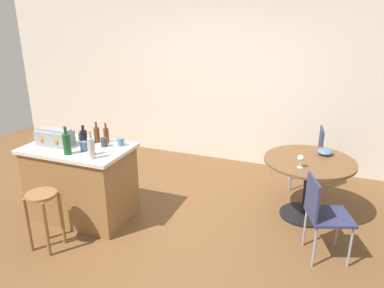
{
  "coord_description": "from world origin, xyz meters",
  "views": [
    {
      "loc": [
        1.65,
        -3.32,
        2.33
      ],
      "look_at": [
        0.26,
        0.28,
        0.95
      ],
      "focal_mm": 34.31,
      "sensor_mm": 36.0,
      "label": 1
    }
  ],
  "objects_px": {
    "bottle_3": "(92,148)",
    "bottle_4": "(91,148)",
    "wine_glass": "(301,159)",
    "serving_bowl": "(325,152)",
    "bottle_2": "(106,135)",
    "cup_2": "(104,142)",
    "folding_chair_near": "(310,153)",
    "folding_chair_far": "(323,212)",
    "kitchen_island": "(81,182)",
    "bottle_1": "(84,137)",
    "cup_3": "(82,137)",
    "cup_1": "(121,142)",
    "bottle_0": "(67,144)",
    "bottle_5": "(97,134)",
    "dining_table": "(308,173)",
    "wooden_stool": "(43,209)",
    "toolbox": "(55,137)",
    "cup_0": "(84,146)"
  },
  "relations": [
    {
      "from": "bottle_3",
      "to": "bottle_4",
      "type": "xyz_separation_m",
      "value": [
        0.06,
        -0.09,
        0.04
      ]
    },
    {
      "from": "wine_glass",
      "to": "serving_bowl",
      "type": "bearing_deg",
      "value": 64.68
    },
    {
      "from": "bottle_2",
      "to": "cup_2",
      "type": "height_order",
      "value": "bottle_2"
    },
    {
      "from": "folding_chair_near",
      "to": "folding_chair_far",
      "type": "xyz_separation_m",
      "value": [
        0.23,
        -1.58,
        -0.01
      ]
    },
    {
      "from": "folding_chair_near",
      "to": "folding_chair_far",
      "type": "relative_size",
      "value": 1.02
    },
    {
      "from": "kitchen_island",
      "to": "bottle_1",
      "type": "height_order",
      "value": "bottle_1"
    },
    {
      "from": "wine_glass",
      "to": "serving_bowl",
      "type": "distance_m",
      "value": 0.56
    },
    {
      "from": "kitchen_island",
      "to": "folding_chair_far",
      "type": "height_order",
      "value": "kitchen_island"
    },
    {
      "from": "cup_3",
      "to": "wine_glass",
      "type": "height_order",
      "value": "cup_3"
    },
    {
      "from": "bottle_2",
      "to": "bottle_3",
      "type": "distance_m",
      "value": 0.41
    },
    {
      "from": "bottle_4",
      "to": "folding_chair_near",
      "type": "bearing_deg",
      "value": 44.26
    },
    {
      "from": "kitchen_island",
      "to": "bottle_2",
      "type": "relative_size",
      "value": 5.12
    },
    {
      "from": "bottle_4",
      "to": "cup_1",
      "type": "height_order",
      "value": "bottle_4"
    },
    {
      "from": "bottle_0",
      "to": "bottle_5",
      "type": "xyz_separation_m",
      "value": [
        0.07,
        0.44,
        -0.03
      ]
    },
    {
      "from": "bottle_1",
      "to": "bottle_5",
      "type": "relative_size",
      "value": 0.93
    },
    {
      "from": "dining_table",
      "to": "bottle_0",
      "type": "bearing_deg",
      "value": -153.93
    },
    {
      "from": "bottle_5",
      "to": "cup_2",
      "type": "distance_m",
      "value": 0.19
    },
    {
      "from": "folding_chair_far",
      "to": "bottle_1",
      "type": "distance_m",
      "value": 2.71
    },
    {
      "from": "wooden_stool",
      "to": "cup_1",
      "type": "height_order",
      "value": "cup_1"
    },
    {
      "from": "dining_table",
      "to": "toolbox",
      "type": "bearing_deg",
      "value": -160.02
    },
    {
      "from": "bottle_3",
      "to": "bottle_5",
      "type": "height_order",
      "value": "bottle_5"
    },
    {
      "from": "bottle_3",
      "to": "bottle_5",
      "type": "bearing_deg",
      "value": 117.66
    },
    {
      "from": "dining_table",
      "to": "toolbox",
      "type": "height_order",
      "value": "toolbox"
    },
    {
      "from": "cup_1",
      "to": "cup_2",
      "type": "distance_m",
      "value": 0.19
    },
    {
      "from": "bottle_1",
      "to": "serving_bowl",
      "type": "distance_m",
      "value": 2.84
    },
    {
      "from": "bottle_1",
      "to": "cup_1",
      "type": "height_order",
      "value": "bottle_1"
    },
    {
      "from": "folding_chair_near",
      "to": "bottle_0",
      "type": "xyz_separation_m",
      "value": [
        -2.4,
        -2.01,
        0.49
      ]
    },
    {
      "from": "toolbox",
      "to": "kitchen_island",
      "type": "bearing_deg",
      "value": 8.58
    },
    {
      "from": "cup_3",
      "to": "serving_bowl",
      "type": "xyz_separation_m",
      "value": [
        2.73,
        0.98,
        -0.17
      ]
    },
    {
      "from": "kitchen_island",
      "to": "bottle_1",
      "type": "distance_m",
      "value": 0.54
    },
    {
      "from": "cup_1",
      "to": "wine_glass",
      "type": "xyz_separation_m",
      "value": [
        1.95,
        0.48,
        -0.1
      ]
    },
    {
      "from": "cup_2",
      "to": "wooden_stool",
      "type": "bearing_deg",
      "value": -107.78
    },
    {
      "from": "wine_glass",
      "to": "toolbox",
      "type": "bearing_deg",
      "value": -164.65
    },
    {
      "from": "dining_table",
      "to": "serving_bowl",
      "type": "relative_size",
      "value": 5.76
    },
    {
      "from": "cup_3",
      "to": "bottle_4",
      "type": "bearing_deg",
      "value": -44.47
    },
    {
      "from": "cup_1",
      "to": "bottle_2",
      "type": "bearing_deg",
      "value": 168.97
    },
    {
      "from": "bottle_0",
      "to": "bottle_3",
      "type": "xyz_separation_m",
      "value": [
        0.26,
        0.08,
        -0.04
      ]
    },
    {
      "from": "bottle_1",
      "to": "bottle_2",
      "type": "xyz_separation_m",
      "value": [
        0.2,
        0.16,
        0.0
      ]
    },
    {
      "from": "bottle_0",
      "to": "cup_3",
      "type": "xyz_separation_m",
      "value": [
        -0.14,
        0.44,
        -0.08
      ]
    },
    {
      "from": "cup_0",
      "to": "serving_bowl",
      "type": "height_order",
      "value": "cup_0"
    },
    {
      "from": "folding_chair_near",
      "to": "bottle_2",
      "type": "relative_size",
      "value": 3.73
    },
    {
      "from": "cup_0",
      "to": "bottle_1",
      "type": "bearing_deg",
      "value": 126.39
    },
    {
      "from": "bottle_3",
      "to": "kitchen_island",
      "type": "bearing_deg",
      "value": 154.22
    },
    {
      "from": "folding_chair_near",
      "to": "serving_bowl",
      "type": "height_order",
      "value": "folding_chair_near"
    },
    {
      "from": "bottle_5",
      "to": "cup_0",
      "type": "relative_size",
      "value": 2.2
    },
    {
      "from": "wine_glass",
      "to": "folding_chair_far",
      "type": "bearing_deg",
      "value": -59.7
    },
    {
      "from": "bottle_0",
      "to": "folding_chair_far",
      "type": "bearing_deg",
      "value": 9.21
    },
    {
      "from": "toolbox",
      "to": "bottle_0",
      "type": "height_order",
      "value": "bottle_0"
    },
    {
      "from": "bottle_1",
      "to": "bottle_2",
      "type": "relative_size",
      "value": 0.98
    },
    {
      "from": "dining_table",
      "to": "folding_chair_near",
      "type": "xyz_separation_m",
      "value": [
        -0.03,
        0.82,
        -0.04
      ]
    }
  ]
}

